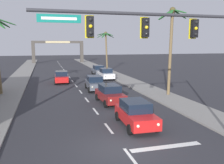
{
  "coord_description": "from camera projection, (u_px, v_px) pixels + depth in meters",
  "views": [
    {
      "loc": [
        -3.8,
        -11.54,
        5.37
      ],
      "look_at": [
        1.61,
        8.0,
        2.2
      ],
      "focal_mm": 38.99,
      "sensor_mm": 36.0,
      "label": 1
    }
  ],
  "objects": [
    {
      "name": "ground_plane",
      "position": [
        123.0,
        147.0,
        12.82
      ],
      "size": [
        220.0,
        220.0,
        0.0
      ],
      "primitive_type": "plane",
      "color": "#2D2D33"
    },
    {
      "name": "palm_right_farthest",
      "position": [
        106.0,
        42.0,
        46.44
      ],
      "size": [
        3.4,
        3.7,
        7.73
      ],
      "color": "brown",
      "rests_on": "ground"
    },
    {
      "name": "sedan_parked_nearest_kerb",
      "position": [
        106.0,
        74.0,
        37.41
      ],
      "size": [
        2.01,
        4.48,
        1.68
      ],
      "color": "silver",
      "rests_on": "ground"
    },
    {
      "name": "traffic_signal_mast",
      "position": [
        178.0,
        42.0,
        12.44
      ],
      "size": [
        11.05,
        0.4,
        7.37
      ],
      "color": "#2D2D33",
      "rests_on": "ground"
    },
    {
      "name": "sedan_third_in_queue",
      "position": [
        110.0,
        94.0,
        22.29
      ],
      "size": [
        2.11,
        4.51,
        1.68
      ],
      "color": "maroon",
      "rests_on": "ground"
    },
    {
      "name": "town_gateway_arch",
      "position": [
        58.0,
        49.0,
        69.31
      ],
      "size": [
        14.43,
        0.9,
        6.3
      ],
      "color": "#423D38",
      "rests_on": "ground"
    },
    {
      "name": "palm_right_second",
      "position": [
        171.0,
        33.0,
        24.62
      ],
      "size": [
        3.2,
        3.3,
        9.04
      ],
      "color": "brown",
      "rests_on": "ground"
    },
    {
      "name": "sedan_oncoming_far",
      "position": [
        61.0,
        77.0,
        33.8
      ],
      "size": [
        2.11,
        4.51,
        1.68
      ],
      "color": "red",
      "rests_on": "ground"
    },
    {
      "name": "sidewalk_left",
      "position": [
        12.0,
        88.0,
        29.8
      ],
      "size": [
        3.2,
        110.0,
        0.14
      ],
      "primitive_type": "cube",
      "color": "gray",
      "rests_on": "ground"
    },
    {
      "name": "sidewalk_right",
      "position": [
        132.0,
        82.0,
        33.91
      ],
      "size": [
        3.2,
        110.0,
        0.14
      ],
      "primitive_type": "cube",
      "color": "gray",
      "rests_on": "ground"
    },
    {
      "name": "lane_markings",
      "position": [
        81.0,
        87.0,
        30.9
      ],
      "size": [
        4.28,
        85.92,
        0.01
      ],
      "color": "silver",
      "rests_on": "ground"
    },
    {
      "name": "sedan_fifth_in_queue",
      "position": [
        95.0,
        83.0,
        28.54
      ],
      "size": [
        2.08,
        4.5,
        1.68
      ],
      "color": "#4C515B",
      "rests_on": "ground"
    },
    {
      "name": "sedan_lead_at_stop_bar",
      "position": [
        136.0,
        113.0,
        16.01
      ],
      "size": [
        2.05,
        4.49,
        1.68
      ],
      "color": "red",
      "rests_on": "ground"
    },
    {
      "name": "sedan_parked_mid_kerb",
      "position": [
        99.0,
        70.0,
        42.57
      ],
      "size": [
        1.97,
        4.46,
        1.68
      ],
      "color": "#4C515B",
      "rests_on": "ground"
    }
  ]
}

